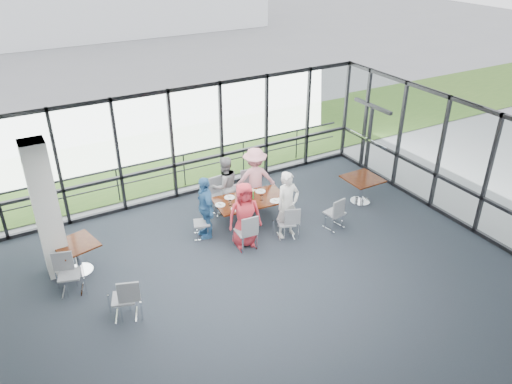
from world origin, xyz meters
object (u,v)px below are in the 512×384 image
chair_spare_la (124,298)px  structural_column (47,211)px  diner_near_left (244,215)px  chair_main_nl (246,231)px  chair_main_fr (254,188)px  chair_spare_r (335,213)px  chair_spare_lb (69,275)px  diner_far_right (255,179)px  side_table_left (76,248)px  diner_end (205,207)px  main_table (250,204)px  chair_main_nr (286,223)px  side_table_right (362,181)px  diner_near_right (288,205)px  chair_main_end (202,223)px  chair_main_fl (219,196)px  diner_far_left (225,186)px

chair_spare_la → structural_column: bearing=131.6°
diner_near_left → chair_main_nl: diner_near_left is taller
chair_main_fr → chair_spare_r: chair_main_fr is taller
chair_spare_lb → chair_spare_r: size_ratio=1.02×
diner_far_right → side_table_left: bearing=25.7°
diner_end → chair_spare_r: 3.31m
main_table → chair_main_nr: bearing=-58.3°
side_table_right → chair_main_nl: size_ratio=1.03×
chair_main_fr → diner_far_right: bearing=84.8°
diner_near_right → chair_spare_lb: 5.24m
chair_spare_lb → chair_main_fr: bearing=-147.5°
chair_main_end → chair_spare_lb: size_ratio=0.90×
side_table_left → chair_spare_lb: (-0.30, -0.66, -0.18)m
structural_column → chair_spare_la: structural_column is taller
side_table_left → chair_main_fl: (3.92, 0.86, -0.16)m
diner_far_right → chair_main_end: bearing=37.9°
chair_spare_r → chair_spare_lb: bearing=163.5°
main_table → chair_main_nr: chair_main_nr is taller
side_table_left → chair_spare_la: (0.49, -1.97, -0.17)m
diner_near_right → chair_main_fr: bearing=85.3°
chair_spare_lb → chair_main_end: bearing=-152.7°
diner_near_right → chair_main_fl: size_ratio=1.84×
diner_near_left → diner_end: diner_near_left is taller
diner_near_left → chair_main_fl: size_ratio=1.75×
chair_main_fl → chair_main_nr: bearing=109.6°
chair_spare_r → diner_near_right: bearing=155.8°
diner_far_right → diner_near_left: bearing=71.6°
main_table → diner_near_right: (0.55, -0.91, 0.26)m
chair_main_nr → chair_spare_la: chair_spare_la is taller
side_table_right → diner_far_left: (-3.62, 1.33, 0.18)m
diner_near_right → chair_main_fr: size_ratio=1.83×
chair_main_nr → chair_spare_lb: (-5.14, 0.44, 0.03)m
diner_far_right → chair_main_end: 2.06m
structural_column → side_table_left: structural_column is taller
diner_near_left → diner_near_right: 1.13m
structural_column → diner_far_left: structural_column is taller
diner_far_left → diner_end: bearing=36.4°
diner_far_left → diner_end: size_ratio=1.01×
structural_column → chair_spare_r: 6.84m
main_table → chair_spare_la: bearing=-149.1°
side_table_left → chair_main_fl: 4.02m
diner_far_left → diner_far_right: diner_far_right is taller
structural_column → chair_spare_lb: structural_column is taller
diner_near_left → chair_spare_la: (-3.31, -1.11, -0.37)m
chair_main_nl → diner_end: bearing=126.6°
diner_near_right → chair_spare_la: diner_near_right is taller
chair_main_end → chair_spare_lb: 3.36m
chair_main_nr → chair_spare_la: size_ratio=0.92×
structural_column → chair_main_fl: size_ratio=3.36×
diner_near_right → chair_main_nr: 0.46m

